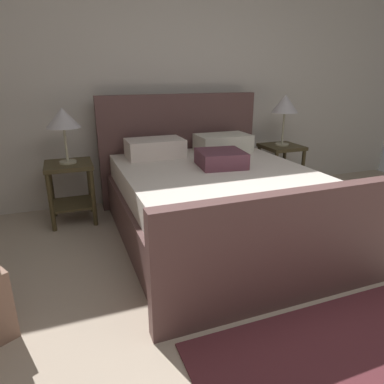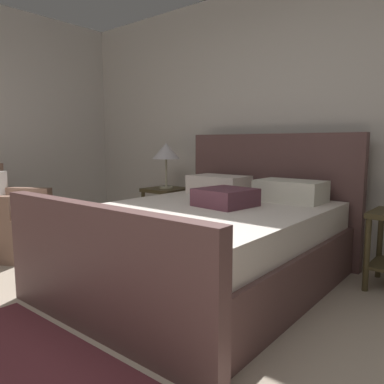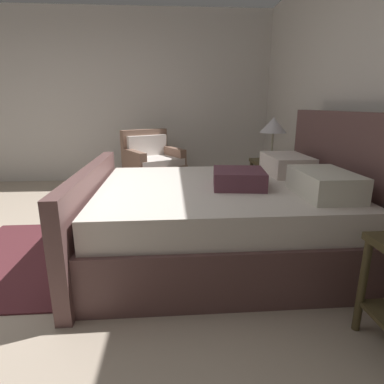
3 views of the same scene
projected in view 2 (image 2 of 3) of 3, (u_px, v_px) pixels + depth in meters
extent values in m
cube|color=silver|center=(301.00, 119.00, 3.69)|extent=(6.24, 0.12, 2.71)
cube|color=brown|center=(205.00, 259.00, 2.97)|extent=(1.69, 2.00, 0.40)
cube|color=brown|center=(269.00, 195.00, 3.72)|extent=(1.79, 0.12, 1.21)
cube|color=brown|center=(96.00, 271.00, 2.14)|extent=(1.79, 0.12, 0.78)
cube|color=silver|center=(205.00, 221.00, 2.93)|extent=(1.61, 1.94, 0.22)
cube|color=silver|center=(219.00, 185.00, 3.68)|extent=(0.56, 0.37, 0.18)
cube|color=silver|center=(290.00, 191.00, 3.21)|extent=(0.56, 0.37, 0.18)
cube|color=brown|center=(225.00, 197.00, 2.97)|extent=(0.44, 0.44, 0.14)
cylinder|color=#473C22|center=(367.00, 255.00, 2.81)|extent=(0.04, 0.04, 0.56)
cylinder|color=#473C22|center=(380.00, 245.00, 3.10)|extent=(0.04, 0.04, 0.56)
cube|color=#473C22|center=(166.00, 190.00, 4.32)|extent=(0.44, 0.44, 0.04)
cube|color=#473C22|center=(167.00, 224.00, 4.37)|extent=(0.40, 0.40, 0.02)
cylinder|color=#473C22|center=(143.00, 216.00, 4.34)|extent=(0.04, 0.04, 0.56)
cylinder|color=#473C22|center=(167.00, 220.00, 4.10)|extent=(0.04, 0.04, 0.56)
cylinder|color=#473C22|center=(166.00, 211.00, 4.63)|extent=(0.04, 0.04, 0.56)
cylinder|color=#473C22|center=(189.00, 215.00, 4.39)|extent=(0.04, 0.04, 0.56)
cylinder|color=#B7B293|center=(166.00, 187.00, 4.32)|extent=(0.16, 0.16, 0.02)
cylinder|color=#B7B293|center=(166.00, 173.00, 4.30)|extent=(0.02, 0.02, 0.32)
cone|color=silver|center=(166.00, 151.00, 4.26)|extent=(0.32, 0.32, 0.18)
cube|color=#876451|center=(6.00, 233.00, 3.79)|extent=(0.98, 0.98, 0.42)
cube|color=silver|center=(4.00, 208.00, 3.76)|extent=(0.90, 0.90, 0.10)
cube|color=#876451|center=(23.00, 198.00, 4.05)|extent=(0.61, 0.40, 0.22)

